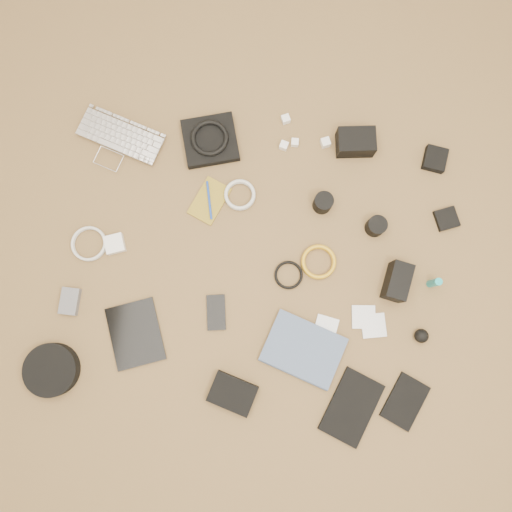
# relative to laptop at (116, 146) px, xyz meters

# --- Properties ---
(room_shell) EXTENTS (4.04, 4.04, 2.58)m
(room_shell) POSITION_rel_laptop_xyz_m (0.54, -0.37, 1.24)
(room_shell) COLOR olive
(room_shell) RESTS_ON ground
(laptop) EXTENTS (0.36, 0.30, 0.02)m
(laptop) POSITION_rel_laptop_xyz_m (0.00, 0.00, 0.00)
(laptop) COLOR silver
(laptop) RESTS_ON ground
(headphone_pouch) EXTENTS (0.23, 0.22, 0.03)m
(headphone_pouch) POSITION_rel_laptop_xyz_m (0.34, 0.05, 0.00)
(headphone_pouch) COLOR black
(headphone_pouch) RESTS_ON ground
(headphones) EXTENTS (0.15, 0.15, 0.02)m
(headphones) POSITION_rel_laptop_xyz_m (0.34, 0.05, 0.03)
(headphones) COLOR black
(headphones) RESTS_ON headphone_pouch
(charger_a) EXTENTS (0.04, 0.04, 0.03)m
(charger_a) POSITION_rel_laptop_xyz_m (0.60, 0.16, 0.00)
(charger_a) COLOR white
(charger_a) RESTS_ON ground
(charger_b) EXTENTS (0.03, 0.03, 0.02)m
(charger_b) POSITION_rel_laptop_xyz_m (0.64, 0.08, 0.00)
(charger_b) COLOR white
(charger_b) RESTS_ON ground
(charger_c) EXTENTS (0.04, 0.04, 0.03)m
(charger_c) POSITION_rel_laptop_xyz_m (0.75, 0.09, 0.00)
(charger_c) COLOR white
(charger_c) RESTS_ON ground
(charger_d) EXTENTS (0.03, 0.03, 0.03)m
(charger_d) POSITION_rel_laptop_xyz_m (0.60, 0.06, 0.00)
(charger_d) COLOR white
(charger_d) RESTS_ON ground
(dslr_camera) EXTENTS (0.14, 0.11, 0.08)m
(dslr_camera) POSITION_rel_laptop_xyz_m (0.85, 0.09, 0.03)
(dslr_camera) COLOR black
(dslr_camera) RESTS_ON ground
(lens_pouch) EXTENTS (0.09, 0.10, 0.03)m
(lens_pouch) POSITION_rel_laptop_xyz_m (1.15, 0.06, 0.00)
(lens_pouch) COLOR black
(lens_pouch) RESTS_ON ground
(notebook_olive) EXTENTS (0.15, 0.18, 0.01)m
(notebook_olive) POSITION_rel_laptop_xyz_m (0.36, -0.17, -0.01)
(notebook_olive) COLOR olive
(notebook_olive) RESTS_ON ground
(pen_blue) EXTENTS (0.04, 0.14, 0.01)m
(pen_blue) POSITION_rel_laptop_xyz_m (0.36, -0.17, 0.00)
(pen_blue) COLOR #1439A8
(pen_blue) RESTS_ON notebook_olive
(cable_white_a) EXTENTS (0.14, 0.14, 0.01)m
(cable_white_a) POSITION_rel_laptop_xyz_m (0.46, -0.14, -0.01)
(cable_white_a) COLOR silver
(cable_white_a) RESTS_ON ground
(lens_a) EXTENTS (0.07, 0.07, 0.07)m
(lens_a) POSITION_rel_laptop_xyz_m (0.76, -0.14, 0.02)
(lens_a) COLOR black
(lens_a) RESTS_ON ground
(lens_b) EXTENTS (0.07, 0.07, 0.06)m
(lens_b) POSITION_rel_laptop_xyz_m (0.95, -0.21, 0.02)
(lens_b) COLOR black
(lens_b) RESTS_ON ground
(card_reader) EXTENTS (0.10, 0.10, 0.02)m
(card_reader) POSITION_rel_laptop_xyz_m (1.20, -0.15, -0.00)
(card_reader) COLOR black
(card_reader) RESTS_ON ground
(power_brick) EXTENTS (0.08, 0.08, 0.03)m
(power_brick) POSITION_rel_laptop_xyz_m (0.05, -0.35, 0.00)
(power_brick) COLOR white
(power_brick) RESTS_ON ground
(cable_white_b) EXTENTS (0.14, 0.14, 0.01)m
(cable_white_b) POSITION_rel_laptop_xyz_m (-0.05, -0.36, -0.01)
(cable_white_b) COLOR silver
(cable_white_b) RESTS_ON ground
(cable_black) EXTENTS (0.12, 0.12, 0.01)m
(cable_black) POSITION_rel_laptop_xyz_m (0.66, -0.40, -0.01)
(cable_black) COLOR black
(cable_black) RESTS_ON ground
(cable_yellow) EXTENTS (0.15, 0.15, 0.01)m
(cable_yellow) POSITION_rel_laptop_xyz_m (0.76, -0.35, -0.01)
(cable_yellow) COLOR gold
(cable_yellow) RESTS_ON ground
(flash) EXTENTS (0.09, 0.14, 0.10)m
(flash) POSITION_rel_laptop_xyz_m (1.03, -0.39, 0.04)
(flash) COLOR black
(flash) RESTS_ON ground
(lens_cleaner) EXTENTS (0.03, 0.03, 0.09)m
(lens_cleaner) POSITION_rel_laptop_xyz_m (1.15, -0.39, 0.03)
(lens_cleaner) COLOR teal
(lens_cleaner) RESTS_ON ground
(battery_charger) EXTENTS (0.06, 0.09, 0.03)m
(battery_charger) POSITION_rel_laptop_xyz_m (-0.08, -0.57, 0.00)
(battery_charger) COLOR #5A5A5F
(battery_charger) RESTS_ON ground
(tablet) EXTENTS (0.23, 0.26, 0.01)m
(tablet) POSITION_rel_laptop_xyz_m (0.16, -0.66, -0.01)
(tablet) COLOR black
(tablet) RESTS_ON ground
(phone) EXTENTS (0.08, 0.13, 0.01)m
(phone) POSITION_rel_laptop_xyz_m (0.42, -0.56, -0.01)
(phone) COLOR black
(phone) RESTS_ON ground
(filter_case_left) EXTENTS (0.09, 0.09, 0.01)m
(filter_case_left) POSITION_rel_laptop_xyz_m (0.80, -0.57, -0.01)
(filter_case_left) COLOR silver
(filter_case_left) RESTS_ON ground
(filter_case_mid) EXTENTS (0.09, 0.09, 0.01)m
(filter_case_mid) POSITION_rel_laptop_xyz_m (0.93, -0.52, -0.01)
(filter_case_mid) COLOR silver
(filter_case_mid) RESTS_ON ground
(filter_case_right) EXTENTS (0.10, 0.10, 0.01)m
(filter_case_right) POSITION_rel_laptop_xyz_m (0.97, -0.55, -0.01)
(filter_case_right) COLOR silver
(filter_case_right) RESTS_ON ground
(air_blower) EXTENTS (0.06, 0.06, 0.05)m
(air_blower) POSITION_rel_laptop_xyz_m (1.13, -0.57, 0.01)
(air_blower) COLOR black
(air_blower) RESTS_ON ground
(headphone_case) EXTENTS (0.23, 0.23, 0.05)m
(headphone_case) POSITION_rel_laptop_xyz_m (-0.10, -0.80, 0.01)
(headphone_case) COLOR black
(headphone_case) RESTS_ON ground
(drive_case) EXTENTS (0.17, 0.14, 0.04)m
(drive_case) POSITION_rel_laptop_xyz_m (0.51, -0.82, 0.01)
(drive_case) COLOR black
(drive_case) RESTS_ON ground
(paperback) EXTENTS (0.30, 0.26, 0.03)m
(paperback) POSITION_rel_laptop_xyz_m (0.70, -0.74, 0.00)
(paperback) COLOR #465776
(paperback) RESTS_ON ground
(notebook_black_a) EXTENTS (0.22, 0.26, 0.02)m
(notebook_black_a) POSITION_rel_laptop_xyz_m (0.91, -0.83, -0.00)
(notebook_black_a) COLOR black
(notebook_black_a) RESTS_ON ground
(notebook_black_b) EXTENTS (0.17, 0.19, 0.01)m
(notebook_black_b) POSITION_rel_laptop_xyz_m (1.09, -0.79, -0.01)
(notebook_black_b) COLOR black
(notebook_black_b) RESTS_ON ground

